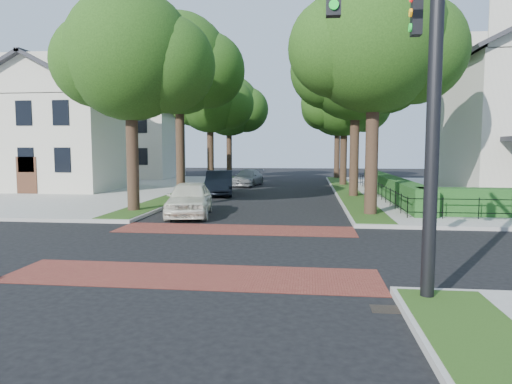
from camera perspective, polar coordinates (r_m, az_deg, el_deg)
ground at (r=14.26m, az=-4.73°, el=-6.94°), size 120.00×120.00×0.00m
sidewalk_nw at (r=39.64m, az=-27.51°, el=0.48°), size 30.00×30.00×0.15m
crosswalk_far at (r=17.35m, az=-2.63°, el=-4.70°), size 9.00×2.20×0.01m
crosswalk_near at (r=11.23m, az=-8.02°, el=-10.34°), size 9.00×2.20×0.01m
storm_drain at (r=9.29m, az=16.21°, el=-13.89°), size 0.65×0.45×0.01m
grass_strip_ne at (r=32.98m, az=11.24°, el=0.26°), size 1.60×29.80×0.02m
grass_strip_nw at (r=33.88m, az=-7.29°, el=0.46°), size 1.60×29.80×0.02m
tree_right_near at (r=21.57m, az=14.77°, el=17.48°), size 7.75×6.67×10.66m
tree_right_mid at (r=29.46m, az=12.56°, el=14.92°), size 8.25×7.09×11.22m
tree_right_far at (r=38.17m, az=11.12°, el=11.09°), size 7.25×6.23×9.74m
tree_right_back at (r=47.15m, az=10.29°, el=10.43°), size 7.50×6.45×10.20m
tree_left_near at (r=22.82m, az=-15.01°, el=15.87°), size 7.50×6.45×10.20m
tree_left_mid at (r=30.49m, az=-9.28°, el=15.33°), size 8.00×6.88×11.48m
tree_left_far at (r=38.96m, az=-5.56°, el=11.36°), size 7.00×6.02×9.86m
tree_left_back at (r=47.80m, az=-3.22°, el=10.61°), size 7.75×6.66×10.44m
hedge_main_road at (r=29.16m, az=16.40°, el=0.65°), size 1.00×18.00×1.20m
fence_main_road at (r=29.05m, az=14.84°, el=0.38°), size 0.06×18.00×0.90m
house_left_near at (r=36.60m, az=-23.50°, el=8.07°), size 10.00×9.00×10.14m
house_left_far at (r=49.21m, az=-15.22°, el=7.52°), size 10.00×9.00×10.14m
traffic_signal at (r=9.62m, az=19.95°, el=15.06°), size 2.17×2.00×8.00m
parked_car_front at (r=20.95m, az=-8.31°, el=-0.82°), size 2.58×4.92×1.60m
parked_car_middle at (r=30.29m, az=-4.61°, el=1.14°), size 2.51×5.13×1.62m
parked_car_rear at (r=38.07m, az=-1.05°, el=1.80°), size 2.55×4.81×1.33m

